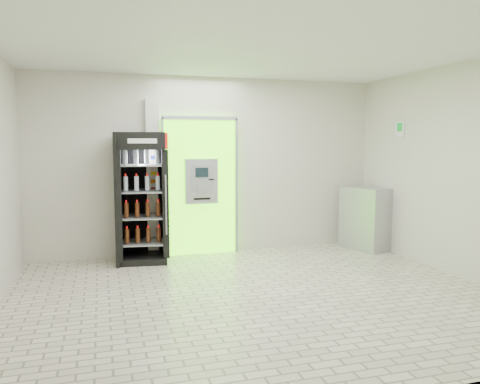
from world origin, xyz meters
name	(u,v)px	position (x,y,z in m)	size (l,w,h in m)	color
ground	(256,296)	(0.00, 0.00, 0.00)	(6.00, 6.00, 0.00)	beige
room_shell	(257,147)	(0.00, 0.00, 1.84)	(6.00, 6.00, 6.00)	beige
atm_assembly	(200,185)	(-0.20, 2.41, 1.17)	(1.30, 0.24, 2.33)	#60FF0F
pillar	(153,179)	(-0.98, 2.45, 1.30)	(0.22, 0.11, 2.60)	silver
beverage_cooler	(142,200)	(-1.20, 2.16, 0.98)	(0.85, 0.80, 2.05)	black
steel_cabinet	(367,218)	(2.71, 1.90, 0.55)	(0.78, 0.95, 1.10)	#A2A4AA
exit_sign	(400,129)	(2.99, 1.40, 2.12)	(0.02, 0.22, 0.26)	white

